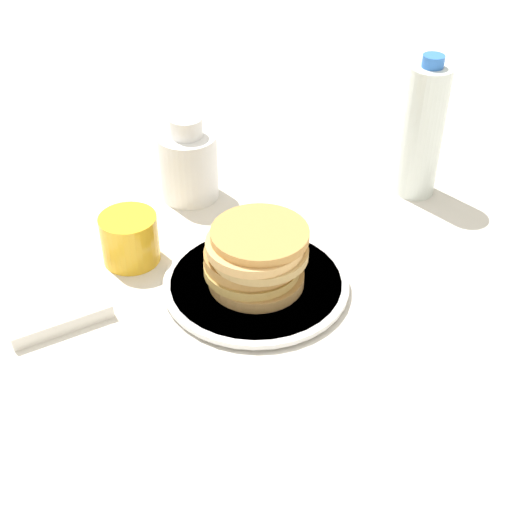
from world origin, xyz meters
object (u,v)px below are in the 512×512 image
plate (256,283)px  water_bottle_near (422,131)px  cream_jug (188,163)px  juice_glass (130,239)px  pancake_stack (255,257)px

plate → water_bottle_near: 0.38m
cream_jug → water_bottle_near: size_ratio=0.60×
juice_glass → cream_jug: (-0.17, 0.07, 0.02)m
cream_jug → water_bottle_near: bearing=93.3°
plate → juice_glass: 0.19m
pancake_stack → cream_jug: 0.26m
cream_jug → pancake_stack: bearing=25.4°
plate → pancake_stack: pancake_stack is taller
pancake_stack → water_bottle_near: bearing=134.9°
plate → juice_glass: bearing=-108.6°
juice_glass → water_bottle_near: 0.48m
juice_glass → water_bottle_near: (-0.19, 0.44, 0.07)m
cream_jug → juice_glass: bearing=-21.6°
pancake_stack → juice_glass: size_ratio=1.72×
pancake_stack → juice_glass: bearing=-108.9°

